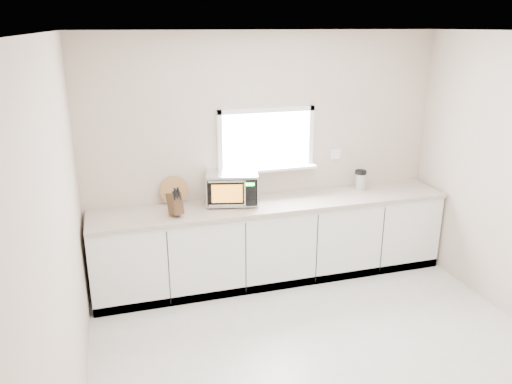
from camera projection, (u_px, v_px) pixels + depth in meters
name	position (u px, v px, depth m)	size (l,w,h in m)	color
ground	(337.00, 371.00, 4.17)	(4.00, 4.00, 0.00)	beige
back_wall	(266.00, 156.00, 5.55)	(4.00, 0.17, 2.70)	beige
cabinets	(273.00, 242.00, 5.58)	(3.92, 0.60, 0.88)	white
countertop	(274.00, 204.00, 5.42)	(3.92, 0.64, 0.04)	#BAAA99
microwave	(232.00, 187.00, 5.33)	(0.62, 0.53, 0.35)	black
knife_block	(175.00, 203.00, 4.98)	(0.16, 0.24, 0.31)	#472F19
cutting_board	(174.00, 190.00, 5.31)	(0.30, 0.30, 0.02)	#A4743F
coffee_grinder	(360.00, 180.00, 5.78)	(0.17, 0.17, 0.24)	silver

